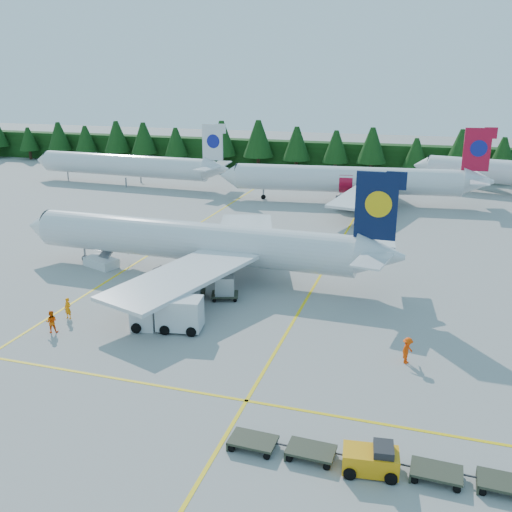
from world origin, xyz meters
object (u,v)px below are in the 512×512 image
(airliner_navy, at_px, (185,241))
(airstairs, at_px, (103,260))
(service_truck, at_px, (167,314))
(airliner_red, at_px, (342,180))
(baggage_tug, at_px, (372,459))

(airliner_navy, relative_size, airstairs, 7.03)
(airliner_navy, relative_size, service_truck, 6.70)
(airliner_red, bearing_deg, airliner_navy, -110.91)
(airliner_red, height_order, service_truck, airliner_red)
(airstairs, bearing_deg, baggage_tug, -18.55)
(airliner_navy, xyz_separation_m, service_truck, (4.07, -12.81, -2.12))
(airliner_navy, distance_m, service_truck, 13.61)
(airliner_navy, xyz_separation_m, airliner_red, (9.95, 38.27, 0.14))
(service_truck, xyz_separation_m, baggage_tug, (17.68, -12.62, -0.60))
(service_truck, height_order, baggage_tug, service_truck)
(airliner_red, height_order, airstairs, airliner_red)
(airliner_red, xyz_separation_m, baggage_tug, (11.80, -63.71, -2.85))
(service_truck, bearing_deg, airliner_red, 74.44)
(airliner_red, bearing_deg, service_truck, -102.90)
(airliner_red, distance_m, baggage_tug, 64.85)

